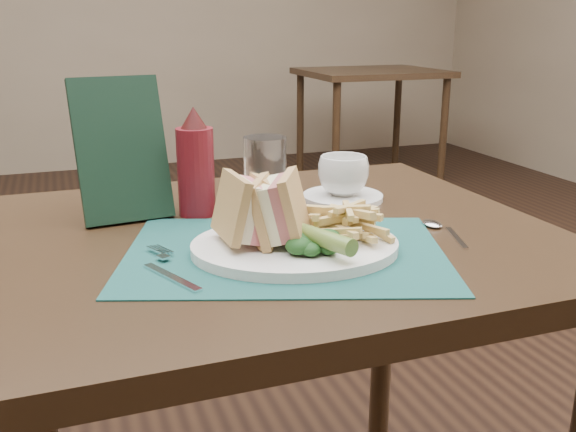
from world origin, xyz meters
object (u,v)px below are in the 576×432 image
Objects in this scene: coffee_cup at (343,175)px; check_presenter at (121,150)px; sandwich_half_a at (231,210)px; table_main at (271,431)px; drinking_glass at (265,174)px; sandwich_half_b at (266,207)px; ketchup_bottle at (195,162)px; plate at (295,247)px; saucer at (343,197)px; placemat at (285,253)px; table_bg_right at (369,125)px.

check_presenter reaches higher than coffee_cup.
table_main is at bearing 43.76° from sandwich_half_a.
sandwich_half_b is at bearing -107.57° from drinking_glass.
sandwich_half_b is (0.05, -0.00, 0.00)m from sandwich_half_a.
sandwich_half_a reaches higher than table_main.
plate is at bearing -68.74° from ketchup_bottle.
sandwich_half_a is 0.27m from check_presenter.
saucer is 1.15× the size of drinking_glass.
table_main is 9.65× the size of coffee_cup.
ketchup_bottle reaches higher than table_main.
saucer is 0.81× the size of ketchup_bottle.
check_presenter reaches higher than placemat.
plate is at bearing -118.64° from table_bg_right.
table_bg_right is 9.65× the size of coffee_cup.
coffee_cup is at bearing 64.79° from plate.
plate reaches higher than saucer.
table_main is 3.47m from table_bg_right.
sandwich_half_a is 0.35m from saucer.
ketchup_bottle reaches higher than coffee_cup.
placemat is 4.60× the size of sandwich_half_a.
sandwich_half_a is at bearing -133.23° from table_main.
coffee_cup is 0.28m from ketchup_bottle.
coffee_cup reaches higher than table_bg_right.
sandwich_half_a is 0.23m from drinking_glass.
check_presenter reaches higher than table_bg_right.
table_main is at bearing -42.59° from check_presenter.
sandwich_half_b is 0.32m from saucer.
drinking_glass is (-0.16, -0.01, 0.06)m from saucer.
plate is at bearing -127.68° from saucer.
table_bg_right is 6.00× the size of saucer.
ketchup_bottle reaches higher than plate.
drinking_glass is at bearing -174.88° from coffee_cup.
placemat is 0.02m from plate.
saucer is 0.17m from drinking_glass.
drinking_glass is (0.07, 0.21, -0.00)m from sandwich_half_b.
check_presenter is (-0.12, 0.24, 0.05)m from sandwich_half_a.
table_main is at bearing -55.06° from ketchup_bottle.
plate reaches higher than placemat.
saucer is at bearing 0.00° from coffee_cup.
check_presenter is (-0.39, 0.02, 0.11)m from saucer.
table_bg_right is 3.44m from ketchup_bottle.
plate is 0.30m from coffee_cup.
table_main is 0.55m from check_presenter.
table_main is 1.00× the size of table_bg_right.
sandwich_half_b is 0.32m from coffee_cup.
plate is at bearing -15.70° from sandwich_half_a.
drinking_glass is (0.12, 0.20, -0.00)m from sandwich_half_a.
sandwich_half_b is 0.23m from ketchup_bottle.
sandwich_half_a is 0.41× the size of check_presenter.
drinking_glass is 0.12m from ketchup_bottle.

